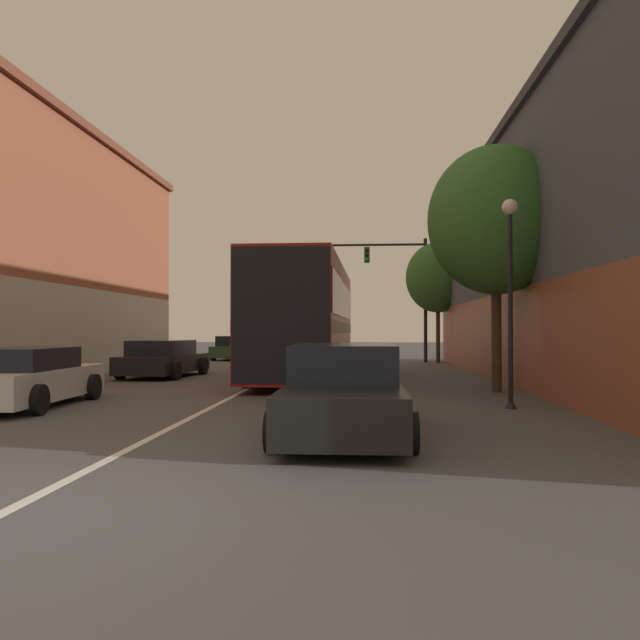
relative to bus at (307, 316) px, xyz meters
The scene contains 11 objects.
lane_center_line 2.52m from the bus, 159.30° to the right, with size 0.14×42.96×0.01m.
building_right_storefront 10.16m from the bus, ahead, with size 7.73×27.50×7.96m.
bus is the anchor object (origin of this frame).
hatchback_foreground 11.59m from the bus, 81.83° to the right, with size 2.05×4.63×1.41m.
parked_car_left_near 14.23m from the bus, 111.33° to the left, with size 2.41×4.33×1.32m.
parked_car_left_mid 5.31m from the bus, behind, with size 2.40×4.53×1.29m.
parked_car_left_far 9.95m from the bus, 122.10° to the right, with size 2.09×4.55×1.27m.
traffic_signal_gantry 11.46m from the bus, 79.75° to the left, with size 10.07×0.36×6.35m.
street_lamp 9.37m from the bus, 57.62° to the right, with size 0.34×0.34×4.40m.
street_tree_near 7.41m from the bus, 38.80° to the right, with size 3.61×3.25×6.56m.
street_tree_far 12.28m from the bus, 61.86° to the left, with size 3.24×2.91×6.09m.
Camera 1 is at (3.22, -5.23, 1.64)m, focal length 35.00 mm.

